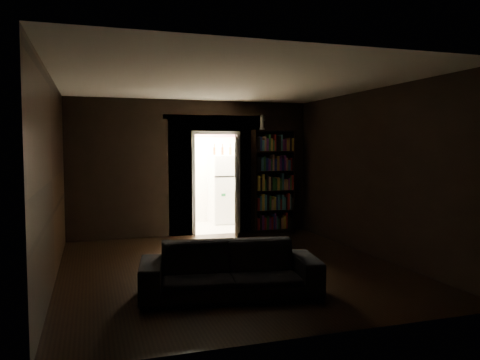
{
  "coord_description": "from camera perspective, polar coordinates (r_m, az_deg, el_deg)",
  "views": [
    {
      "loc": [
        -2.0,
        -6.74,
        1.83
      ],
      "look_at": [
        0.44,
        0.9,
        1.27
      ],
      "focal_mm": 35.0,
      "sensor_mm": 36.0,
      "label": 1
    }
  ],
  "objects": [
    {
      "name": "ground",
      "position": [
        7.27,
        -1.17,
        -10.59
      ],
      "size": [
        5.5,
        5.5,
        0.0
      ],
      "primitive_type": "plane",
      "color": "black",
      "rests_on": "ground"
    },
    {
      "name": "room_walls",
      "position": [
        8.06,
        -3.42,
        2.94
      ],
      "size": [
        5.02,
        5.61,
        2.84
      ],
      "color": "black",
      "rests_on": "ground"
    },
    {
      "name": "kitchen_alcove",
      "position": [
        10.92,
        -4.45,
        0.73
      ],
      "size": [
        2.2,
        1.8,
        2.6
      ],
      "color": "beige",
      "rests_on": "ground"
    },
    {
      "name": "sofa",
      "position": [
        5.88,
        -1.23,
        -9.85
      ],
      "size": [
        2.32,
        1.29,
        0.84
      ],
      "primitive_type": "imported",
      "rotation": [
        0.0,
        0.0,
        -0.16
      ],
      "color": "black",
      "rests_on": "ground"
    },
    {
      "name": "bookshelf",
      "position": [
        10.07,
        4.04,
        -0.17
      ],
      "size": [
        0.95,
        0.55,
        2.2
      ],
      "primitive_type": "cube",
      "rotation": [
        0.0,
        0.0,
        0.27
      ],
      "color": "black",
      "rests_on": "ground"
    },
    {
      "name": "refrigerator",
      "position": [
        11.33,
        -1.76,
        -1.09
      ],
      "size": [
        0.88,
        0.84,
        1.65
      ],
      "primitive_type": "cube",
      "rotation": [
        0.0,
        0.0,
        -0.24
      ],
      "color": "white",
      "rests_on": "ground"
    },
    {
      "name": "door",
      "position": [
        9.53,
        -0.38,
        -0.85
      ],
      "size": [
        0.33,
        0.82,
        2.05
      ],
      "primitive_type": "cube",
      "rotation": [
        0.0,
        0.0,
        1.23
      ],
      "color": "silver",
      "rests_on": "ground"
    },
    {
      "name": "figurine",
      "position": [
        9.98,
        2.7,
        7.04
      ],
      "size": [
        0.11,
        0.11,
        0.32
      ],
      "primitive_type": "cube",
      "rotation": [
        0.0,
        0.0,
        -0.01
      ],
      "color": "white",
      "rests_on": "bookshelf"
    },
    {
      "name": "bottles",
      "position": [
        11.27,
        -2.16,
        3.76
      ],
      "size": [
        0.66,
        0.15,
        0.27
      ],
      "primitive_type": "cube",
      "rotation": [
        0.0,
        0.0,
        -0.11
      ],
      "color": "black",
      "rests_on": "refrigerator"
    }
  ]
}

